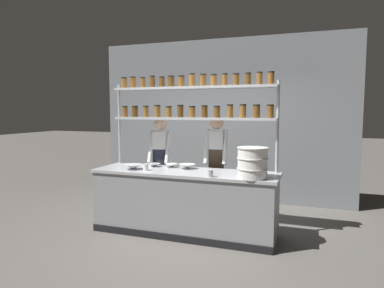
# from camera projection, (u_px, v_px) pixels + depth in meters

# --- Properties ---
(ground_plane) EXTENTS (40.00, 40.00, 0.00)m
(ground_plane) POSITION_uv_depth(u_px,v_px,m) (185.00, 233.00, 5.02)
(ground_plane) COLOR #5B5651
(back_wall) EXTENTS (5.09, 0.12, 3.18)m
(back_wall) POSITION_uv_depth(u_px,v_px,m) (222.00, 120.00, 6.83)
(back_wall) COLOR gray
(back_wall) RESTS_ON ground_plane
(prep_counter) EXTENTS (2.69, 0.76, 0.92)m
(prep_counter) POSITION_uv_depth(u_px,v_px,m) (184.00, 202.00, 4.97)
(prep_counter) COLOR gray
(prep_counter) RESTS_ON ground_plane
(spice_shelf_unit) EXTENTS (2.57, 0.28, 2.34)m
(spice_shelf_unit) POSITION_uv_depth(u_px,v_px,m) (193.00, 105.00, 5.14)
(spice_shelf_unit) COLOR #ADAFB5
(spice_shelf_unit) RESTS_ON ground_plane
(chef_left) EXTENTS (0.38, 0.31, 1.67)m
(chef_left) POSITION_uv_depth(u_px,v_px,m) (161.00, 160.00, 5.65)
(chef_left) COLOR black
(chef_left) RESTS_ON ground_plane
(chef_center) EXTENTS (0.39, 0.32, 1.72)m
(chef_center) POSITION_uv_depth(u_px,v_px,m) (216.00, 161.00, 5.39)
(chef_center) COLOR black
(chef_center) RESTS_ON ground_plane
(container_stack) EXTENTS (0.40, 0.40, 0.40)m
(container_stack) POSITION_uv_depth(u_px,v_px,m) (253.00, 163.00, 4.38)
(container_stack) COLOR white
(container_stack) RESTS_ON prep_counter
(prep_bowl_near_left) EXTENTS (0.20, 0.20, 0.06)m
(prep_bowl_near_left) POSITION_uv_depth(u_px,v_px,m) (171.00, 166.00, 5.24)
(prep_bowl_near_left) COLOR white
(prep_bowl_near_left) RESTS_ON prep_counter
(prep_bowl_center_front) EXTENTS (0.25, 0.25, 0.07)m
(prep_bowl_center_front) POSITION_uv_depth(u_px,v_px,m) (187.00, 166.00, 5.11)
(prep_bowl_center_front) COLOR silver
(prep_bowl_center_front) RESTS_ON prep_counter
(prep_bowl_center_back) EXTENTS (0.27, 0.27, 0.07)m
(prep_bowl_center_back) POSITION_uv_depth(u_px,v_px,m) (133.00, 167.00, 5.06)
(prep_bowl_center_back) COLOR silver
(prep_bowl_center_back) RESTS_ON prep_counter
(prep_bowl_near_right) EXTENTS (0.18, 0.18, 0.05)m
(prep_bowl_near_right) POSITION_uv_depth(u_px,v_px,m) (155.00, 165.00, 5.30)
(prep_bowl_near_right) COLOR #B2B7BC
(prep_bowl_near_right) RESTS_ON prep_counter
(serving_cup_front) EXTENTS (0.08, 0.08, 0.10)m
(serving_cup_front) POSITION_uv_depth(u_px,v_px,m) (210.00, 173.00, 4.47)
(serving_cup_front) COLOR #B2B7BC
(serving_cup_front) RESTS_ON prep_counter
(serving_cup_by_board) EXTENTS (0.08, 0.08, 0.10)m
(serving_cup_by_board) POSITION_uv_depth(u_px,v_px,m) (146.00, 167.00, 4.97)
(serving_cup_by_board) COLOR silver
(serving_cup_by_board) RESTS_ON prep_counter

